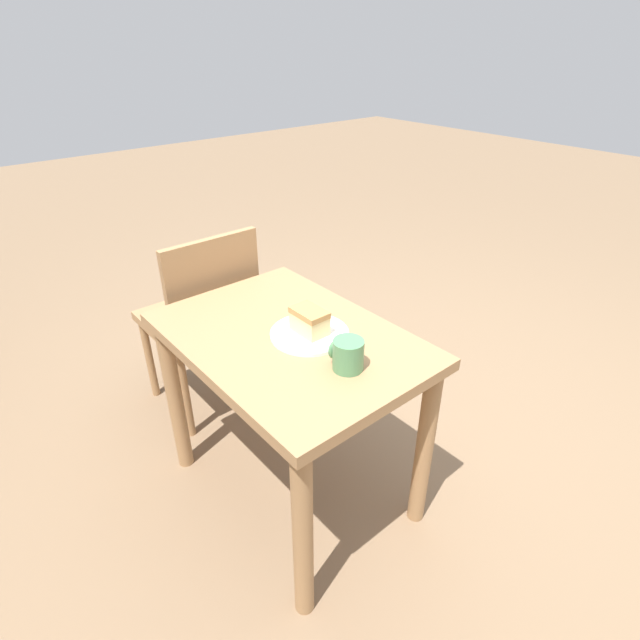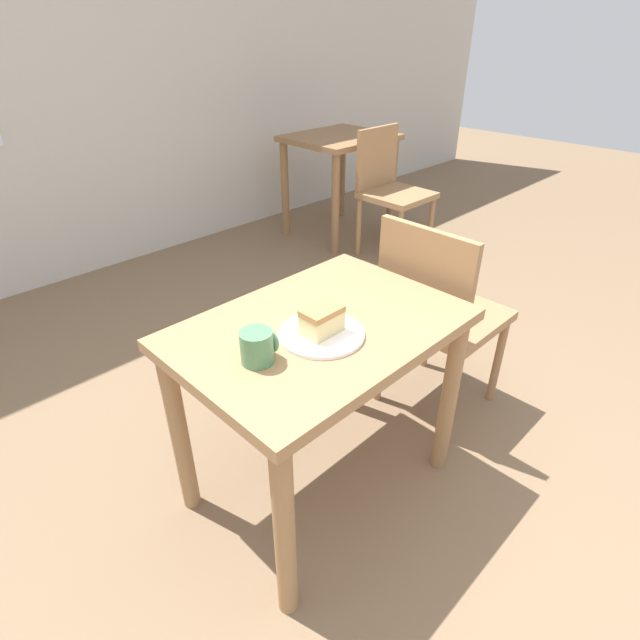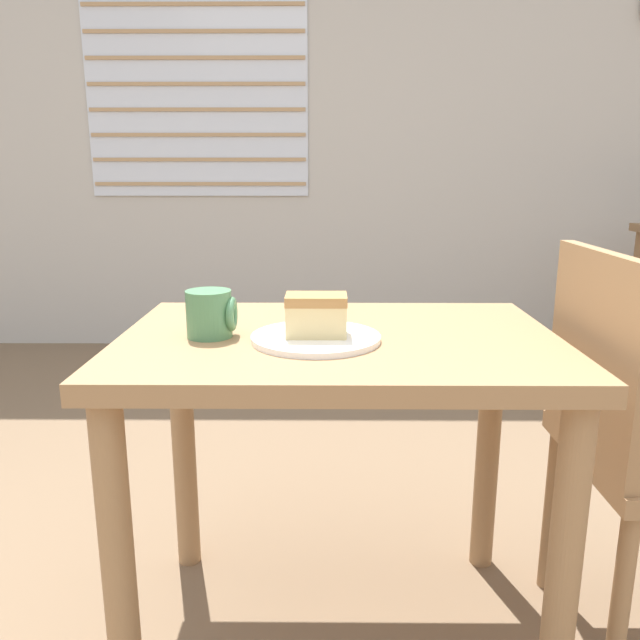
{
  "view_description": "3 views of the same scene",
  "coord_description": "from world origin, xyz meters",
  "views": [
    {
      "loc": [
        -0.99,
        1.35,
        1.57
      ],
      "look_at": [
        0.06,
        0.47,
        0.77
      ],
      "focal_mm": 28.0,
      "sensor_mm": 36.0,
      "label": 1
    },
    {
      "loc": [
        -0.8,
        -0.39,
        1.52
      ],
      "look_at": [
        0.1,
        0.51,
        0.75
      ],
      "focal_mm": 28.0,
      "sensor_mm": 36.0,
      "label": 2
    },
    {
      "loc": [
        0.1,
        -0.7,
        1.04
      ],
      "look_at": [
        0.09,
        0.52,
        0.75
      ],
      "focal_mm": 35.0,
      "sensor_mm": 36.0,
      "label": 3
    }
  ],
  "objects": [
    {
      "name": "coffee_mug",
      "position": [
        -0.13,
        0.52,
        0.76
      ],
      "size": [
        0.1,
        0.09,
        0.1
      ],
      "color": "#4C8456",
      "rests_on": "dining_table_near"
    },
    {
      "name": "chair_near_window",
      "position": [
        0.79,
        0.52,
        0.49
      ],
      "size": [
        0.43,
        0.43,
        0.89
      ],
      "rotation": [
        0.0,
        0.0,
        1.57
      ],
      "color": "#9E754C",
      "rests_on": "ground_plane"
    },
    {
      "name": "plate",
      "position": [
        0.08,
        0.49,
        0.72
      ],
      "size": [
        0.26,
        0.26,
        0.01
      ],
      "color": "white",
      "rests_on": "dining_table_near"
    },
    {
      "name": "ground_plane",
      "position": [
        0.0,
        0.0,
        0.0
      ],
      "size": [
        14.0,
        14.0,
        0.0
      ],
      "primitive_type": "plane",
      "color": "#7A6047"
    },
    {
      "name": "dining_table_near",
      "position": [
        0.13,
        0.54,
        0.59
      ],
      "size": [
        0.9,
        0.63,
        0.71
      ],
      "color": "#9E754C",
      "rests_on": "ground_plane"
    },
    {
      "name": "cake_slice",
      "position": [
        0.09,
        0.49,
        0.77
      ],
      "size": [
        0.12,
        0.08,
        0.08
      ],
      "color": "#E5CC89",
      "rests_on": "plate"
    }
  ]
}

